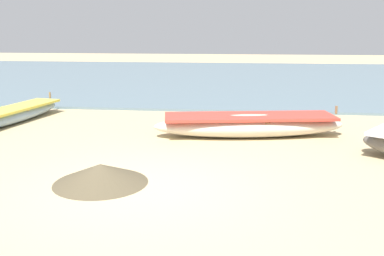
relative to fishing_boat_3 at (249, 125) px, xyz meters
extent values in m
plane|color=tan|center=(-1.77, -3.85, -0.30)|extent=(80.00, 80.00, 0.00)
cube|color=slate|center=(-1.77, 13.09, -0.26)|extent=(60.00, 20.00, 0.08)
ellipsoid|color=beige|center=(0.00, 0.00, -0.02)|extent=(4.86, 1.91, 0.55)
cube|color=#CC3F33|center=(0.00, 0.00, 0.21)|extent=(4.30, 1.79, 0.07)
cube|color=olive|center=(0.35, 0.06, 0.13)|extent=(0.28, 0.95, 0.04)
cylinder|color=olive|center=(2.15, 0.37, 0.35)|extent=(0.06, 0.06, 0.20)
ellipsoid|color=#8CA5B7|center=(-6.70, 0.77, -0.09)|extent=(1.56, 4.32, 0.42)
cube|color=#EAD84C|center=(-6.70, 0.77, 0.09)|extent=(1.46, 3.82, 0.07)
cube|color=olive|center=(-6.65, 1.09, 0.03)|extent=(0.74, 0.24, 0.04)
cylinder|color=olive|center=(-6.37, 2.70, 0.22)|extent=(0.06, 0.06, 0.20)
cone|color=brown|center=(-2.60, -3.69, -0.12)|extent=(1.68, 1.68, 0.34)
camera|label=1|loc=(-0.20, -10.60, 2.31)|focal=40.62mm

